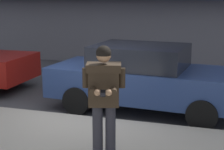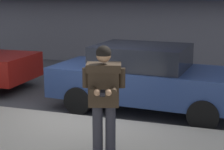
% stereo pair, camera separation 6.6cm
% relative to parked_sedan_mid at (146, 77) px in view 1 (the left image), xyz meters
% --- Properties ---
extents(ground_plane, '(80.00, 80.00, 0.00)m').
position_rel_parked_sedan_mid_xyz_m(ground_plane, '(-1.09, -1.00, -0.79)').
color(ground_plane, '#3D3D42').
extents(curb_paint_line, '(28.00, 0.12, 0.01)m').
position_rel_parked_sedan_mid_xyz_m(curb_paint_line, '(-0.09, -0.95, -0.79)').
color(curb_paint_line, silver).
rests_on(curb_paint_line, ground).
extents(parked_sedan_mid, '(4.61, 2.16, 1.54)m').
position_rel_parked_sedan_mid_xyz_m(parked_sedan_mid, '(0.00, 0.00, 0.00)').
color(parked_sedan_mid, navy).
rests_on(parked_sedan_mid, ground).
extents(man_texting_on_phone, '(0.63, 0.64, 1.81)m').
position_rel_parked_sedan_mid_xyz_m(man_texting_on_phone, '(0.04, -3.10, 0.46)').
color(man_texting_on_phone, '#23232B').
rests_on(man_texting_on_phone, sidewalk).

